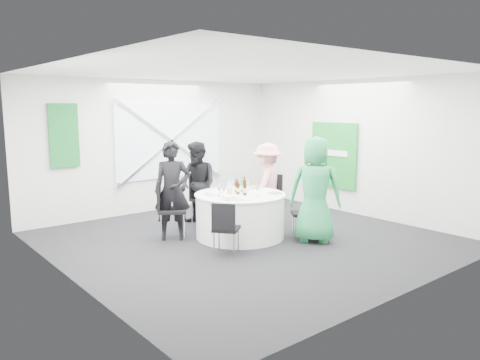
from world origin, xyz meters
TOP-DOWN VIEW (x-y plane):
  - floor at (0.00, 0.00)m, footprint 6.00×6.00m
  - ceiling at (0.00, 0.00)m, footprint 6.00×6.00m
  - wall_back at (0.00, 3.00)m, footprint 6.00×0.00m
  - wall_front at (0.00, -3.00)m, footprint 6.00×0.00m
  - wall_left at (-3.00, 0.00)m, footprint 0.00×6.00m
  - wall_right at (3.00, 0.00)m, footprint 0.00×6.00m
  - window_panel at (0.30, 2.96)m, footprint 2.60×0.03m
  - window_brace_a at (0.30, 2.92)m, footprint 2.63×0.05m
  - window_brace_b at (0.30, 2.92)m, footprint 2.63×0.05m
  - green_banner at (-2.00, 2.95)m, footprint 0.55×0.04m
  - green_sign at (2.94, 0.60)m, footprint 0.05×1.20m
  - banquet_table at (0.00, 0.20)m, footprint 1.56×1.56m
  - chair_back at (0.02, 1.36)m, footprint 0.45×0.46m
  - chair_back_left at (-1.04, 0.89)m, footprint 0.65×0.64m
  - chair_back_right at (1.05, 0.58)m, footprint 0.56×0.55m
  - chair_front_right at (0.91, -0.53)m, footprint 0.54×0.54m
  - chair_front_left at (-0.85, -0.48)m, footprint 0.53×0.53m
  - person_man_back_left at (-0.97, 0.81)m, footprint 0.73×0.66m
  - person_man_back at (-0.13, 1.30)m, footprint 0.51×0.82m
  - person_woman_pink at (1.02, 0.63)m, footprint 1.11×0.82m
  - person_woman_green at (0.79, -0.80)m, footprint 0.98×1.03m
  - plate_back at (0.09, 0.75)m, footprint 0.28×0.28m
  - plate_back_left at (-0.44, 0.42)m, footprint 0.28×0.28m
  - plate_back_right at (0.52, 0.43)m, footprint 0.28×0.28m
  - plate_front_right at (0.45, -0.19)m, footprint 0.29×0.29m
  - plate_front_left at (-0.38, -0.17)m, footprint 0.25×0.25m
  - napkin at (-0.47, -0.09)m, footprint 0.18×0.12m
  - beer_bottle_a at (-0.05, 0.20)m, footprint 0.06×0.06m
  - beer_bottle_b at (0.04, 0.36)m, footprint 0.06×0.06m
  - beer_bottle_c at (0.13, 0.23)m, footprint 0.06×0.06m
  - beer_bottle_d at (-0.02, 0.05)m, footprint 0.06×0.06m
  - green_water_bottle at (0.13, 0.28)m, footprint 0.08×0.08m
  - clear_water_bottle at (-0.24, 0.18)m, footprint 0.08×0.08m
  - wine_glass_a at (0.30, 0.34)m, footprint 0.07×0.07m
  - wine_glass_b at (-0.21, 0.48)m, footprint 0.07×0.07m
  - wine_glass_c at (0.14, 0.59)m, footprint 0.07×0.07m
  - wine_glass_d at (0.10, -0.14)m, footprint 0.07×0.07m
  - wine_glass_e at (-0.41, 0.24)m, footprint 0.07×0.07m
  - wine_glass_f at (-0.38, 0.16)m, footprint 0.07×0.07m
  - fork_a at (0.56, 0.32)m, footprint 0.09×0.14m
  - knife_a at (0.35, 0.66)m, footprint 0.10×0.13m
  - fork_b at (0.18, 0.75)m, footprint 0.15×0.02m
  - knife_b at (-0.22, 0.73)m, footprint 0.15×0.03m
  - fork_c at (-0.41, 0.61)m, footprint 0.08×0.14m
  - knife_c at (-0.56, 0.32)m, footprint 0.09×0.14m
  - fork_d at (-0.55, 0.03)m, footprint 0.10×0.13m
  - knife_d at (-0.29, -0.30)m, footprint 0.11×0.12m

SIDE VIEW (x-z plane):
  - floor at x=0.00m, z-range 0.00..0.00m
  - banquet_table at x=0.00m, z-range 0.00..0.76m
  - chair_front_left at x=-0.85m, z-range 0.07..0.90m
  - chair_front_right at x=0.91m, z-range 0.07..0.91m
  - chair_back_right at x=1.05m, z-range 0.08..1.04m
  - chair_back at x=0.02m, z-range 0.09..1.07m
  - chair_back_left at x=-1.04m, z-range 0.09..1.11m
  - fork_a at x=0.56m, z-range 0.76..0.77m
  - knife_a at x=0.35m, z-range 0.76..0.77m
  - fork_b at x=0.18m, z-range 0.76..0.77m
  - knife_b at x=-0.22m, z-range 0.76..0.77m
  - fork_c at x=-0.41m, z-range 0.76..0.77m
  - knife_c at x=-0.56m, z-range 0.76..0.77m
  - fork_d at x=-0.55m, z-range 0.76..0.77m
  - knife_d at x=-0.29m, z-range 0.76..0.77m
  - plate_back at x=0.09m, z-range 0.76..0.77m
  - plate_back_left at x=-0.44m, z-range 0.76..0.77m
  - plate_front_left at x=-0.38m, z-range 0.76..0.77m
  - plate_front_right at x=0.45m, z-range 0.76..0.80m
  - plate_back_right at x=0.52m, z-range 0.76..0.80m
  - person_woman_pink at x=1.02m, z-range 0.00..1.56m
  - napkin at x=-0.47m, z-range 0.78..0.82m
  - person_man_back at x=-0.13m, z-range 0.00..1.60m
  - person_man_back_left at x=-0.97m, z-range 0.00..1.67m
  - beer_bottle_b at x=0.04m, z-range 0.73..0.97m
  - beer_bottle_a at x=-0.05m, z-range 0.73..0.98m
  - clear_water_bottle at x=-0.24m, z-range 0.73..1.00m
  - beer_bottle_d at x=-0.02m, z-range 0.73..1.00m
  - beer_bottle_c at x=0.13m, z-range 0.73..1.01m
  - green_water_bottle at x=0.13m, z-range 0.73..1.01m
  - person_woman_green at x=0.79m, z-range 0.00..1.77m
  - wine_glass_a at x=0.30m, z-range 0.80..0.97m
  - wine_glass_b at x=-0.21m, z-range 0.80..0.97m
  - wine_glass_c at x=0.14m, z-range 0.80..0.97m
  - wine_glass_d at x=0.10m, z-range 0.80..0.97m
  - wine_glass_e at x=-0.41m, z-range 0.80..0.97m
  - wine_glass_f at x=-0.38m, z-range 0.80..0.97m
  - green_sign at x=2.94m, z-range 0.50..1.90m
  - wall_back at x=0.00m, z-range -1.60..4.40m
  - wall_front at x=0.00m, z-range -1.60..4.40m
  - wall_left at x=-3.00m, z-range -1.60..4.40m
  - wall_right at x=3.00m, z-range -1.60..4.40m
  - window_panel at x=0.30m, z-range 0.70..2.30m
  - window_brace_a at x=0.30m, z-range 0.58..2.42m
  - window_brace_b at x=0.30m, z-range 0.58..2.42m
  - green_banner at x=-2.00m, z-range 1.10..2.30m
  - ceiling at x=0.00m, z-range 2.80..2.80m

